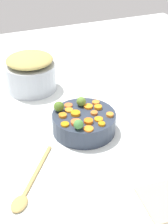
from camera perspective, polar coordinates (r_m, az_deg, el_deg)
The scene contains 23 objects.
tabletop at distance 1.27m, azimuth -0.54°, elevation -3.28°, with size 2.40×2.40×0.02m, color white.
serving_bowl_carrots at distance 1.23m, azimuth 0.00°, elevation -1.85°, with size 0.24×0.24×0.08m, color #2D3747.
metal_pot at distance 1.53m, azimuth -9.30°, elevation 6.15°, with size 0.23×0.23×0.13m, color #B1B9C2.
stuffing_mound at distance 1.49m, azimuth -9.60°, elevation 9.09°, with size 0.21×0.21×0.05m, color tan.
carrot_slice_0 at distance 1.25m, azimuth 0.76°, elevation 0.97°, with size 0.03×0.03×0.01m, color orange.
carrot_slice_1 at distance 1.21m, azimuth -1.50°, elevation -0.25°, with size 0.04×0.04×0.01m, color orange.
carrot_slice_2 at distance 1.16m, azimuth 0.78°, elevation -1.64°, with size 0.03×0.03×0.01m, color orange.
carrot_slice_3 at distance 1.15m, azimuth -3.38°, elevation -2.18°, with size 0.03×0.03×0.01m, color orange.
carrot_slice_4 at distance 1.20m, azimuth 4.58°, elevation -0.48°, with size 0.03×0.03×0.01m, color orange.
carrot_slice_5 at distance 1.20m, azimuth -3.83°, elevation -0.52°, with size 0.03×0.03×0.01m, color orange.
carrot_slice_6 at distance 1.18m, azimuth 2.59°, elevation -1.27°, with size 0.03×0.03×0.01m, color orange.
carrot_slice_7 at distance 1.28m, azimuth 2.10°, elevation 1.68°, with size 0.03×0.03×0.01m, color orange.
carrot_slice_8 at distance 1.16m, azimuth -1.41°, elevation -1.86°, with size 0.04×0.04×0.01m, color orange.
carrot_slice_9 at distance 1.23m, azimuth -2.70°, elevation 0.34°, with size 0.03×0.03×0.01m, color orange.
carrot_slice_10 at distance 1.13m, azimuth 0.80°, elevation -2.98°, with size 0.03×0.03×0.01m, color orange.
carrot_slice_11 at distance 1.25m, azimuth 2.47°, elevation 0.88°, with size 0.03×0.03×0.01m, color orange.
carrot_slice_12 at distance 1.26m, azimuth -2.77°, elevation 1.17°, with size 0.03×0.03×0.01m, color orange.
carrot_slice_13 at distance 1.16m, azimuth 3.13°, elevation -2.10°, with size 0.03×0.03×0.01m, color orange.
carrot_slice_14 at distance 1.21m, azimuth 1.79°, elevation -0.18°, with size 0.03×0.03×0.01m, color orange.
brussels_sprout_0 at distance 1.22m, azimuth -4.45°, elevation 0.96°, with size 0.04×0.04×0.04m, color #4D7024.
brussels_sprout_1 at distance 1.25m, azimuth -0.50°, elevation 1.86°, with size 0.04×0.04×0.04m, color olive.
brussels_sprout_2 at distance 1.13m, azimuth -0.98°, elevation -2.20°, with size 0.04×0.04×0.04m, color #45833D.
wooden_spoon at distance 1.03m, azimuth -10.06°, elevation -13.40°, with size 0.20×0.26×0.01m.
Camera 1 is at (0.38, 0.95, 0.76)m, focal length 51.86 mm.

